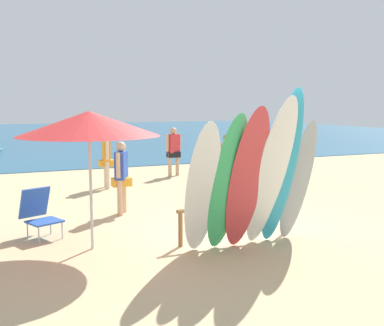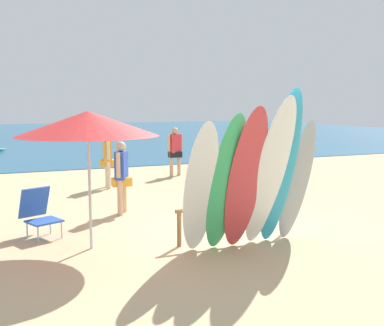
{
  "view_description": "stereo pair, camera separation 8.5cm",
  "coord_description": "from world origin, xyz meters",
  "views": [
    {
      "loc": [
        -3.53,
        -6.49,
        2.22
      ],
      "look_at": [
        0.0,
        1.83,
        1.06
      ],
      "focal_mm": 42.79,
      "sensor_mm": 36.0,
      "label": 1
    },
    {
      "loc": [
        -3.45,
        -6.52,
        2.22
      ],
      "look_at": [
        0.0,
        1.83,
        1.06
      ],
      "focal_mm": 42.79,
      "sensor_mm": 36.0,
      "label": 2
    }
  ],
  "objects": [
    {
      "name": "ocean_water",
      "position": [
        0.0,
        29.25,
        0.01
      ],
      "size": [
        60.0,
        40.0,
        0.02
      ],
      "primitive_type": "cube",
      "color": "#235B7F",
      "rests_on": "ground"
    },
    {
      "name": "beachgoer_photographing",
      "position": [
        -0.92,
        5.52,
        0.86
      ],
      "size": [
        0.39,
        0.57,
        1.5
      ],
      "rotation": [
        0.0,
        0.0,
        1.47
      ],
      "color": "beige",
      "rests_on": "ground"
    },
    {
      "name": "beachgoer_by_water",
      "position": [
        -1.28,
        2.49,
        0.85
      ],
      "size": [
        0.39,
        0.5,
        1.48
      ],
      "rotation": [
        0.0,
        0.0,
        1.07
      ],
      "color": "tan",
      "rests_on": "ground"
    },
    {
      "name": "beachgoer_midbeach",
      "position": [
        1.39,
        3.01,
        0.89
      ],
      "size": [
        0.48,
        0.4,
        1.54
      ],
      "rotation": [
        0.0,
        0.0,
        0.68
      ],
      "color": "#9E704C",
      "rests_on": "ground"
    },
    {
      "name": "surfboard_red_2",
      "position": [
        -0.18,
        -0.67,
        1.11
      ],
      "size": [
        0.58,
        0.86,
        2.22
      ],
      "primitive_type": "ellipsoid",
      "rotation": [
        0.35,
        0.0,
        -0.02
      ],
      "color": "#D13D42",
      "rests_on": "ground"
    },
    {
      "name": "surfboard_green_1",
      "position": [
        -0.47,
        -0.6,
        1.06
      ],
      "size": [
        0.59,
        0.82,
        2.12
      ],
      "primitive_type": "ellipsoid",
      "rotation": [
        0.33,
        0.0,
        0.08
      ],
      "color": "#38B266",
      "rests_on": "ground"
    },
    {
      "name": "surfboard_teal_4",
      "position": [
        0.44,
        -0.65,
        1.24
      ],
      "size": [
        0.56,
        0.96,
        2.48
      ],
      "primitive_type": "ellipsoid",
      "rotation": [
        0.33,
        0.0,
        -0.08
      ],
      "color": "#289EC6",
      "rests_on": "ground"
    },
    {
      "name": "surfboard_white_3",
      "position": [
        0.23,
        -0.68,
        1.18
      ],
      "size": [
        0.64,
        1.05,
        2.37
      ],
      "primitive_type": "ellipsoid",
      "rotation": [
        0.38,
        0.0,
        0.07
      ],
      "color": "white",
      "rests_on": "ground"
    },
    {
      "name": "beachgoer_strolling",
      "position": [
        1.47,
        6.77,
        0.87
      ],
      "size": [
        0.55,
        0.31,
        1.51
      ],
      "rotation": [
        0.0,
        0.0,
        3.48
      ],
      "color": "tan",
      "rests_on": "ground"
    },
    {
      "name": "surfboard_white_0",
      "position": [
        -0.86,
        -0.57,
        1.01
      ],
      "size": [
        0.56,
        0.8,
        2.01
      ],
      "primitive_type": "ellipsoid",
      "rotation": [
        0.34,
        0.0,
        -0.08
      ],
      "color": "white",
      "rests_on": "ground"
    },
    {
      "name": "surfboard_rack",
      "position": [
        0.0,
        0.0,
        0.45
      ],
      "size": [
        2.07,
        0.07,
        0.6
      ],
      "color": "brown",
      "rests_on": "ground"
    },
    {
      "name": "surfboard_grey_5",
      "position": [
        0.84,
        -0.53,
        1.0
      ],
      "size": [
        0.52,
        0.7,
        2.0
      ],
      "primitive_type": "ellipsoid",
      "rotation": [
        0.3,
        0.0,
        0.07
      ],
      "color": "#999EA3",
      "rests_on": "ground"
    },
    {
      "name": "ground",
      "position": [
        0.0,
        14.0,
        0.0
      ],
      "size": [
        60.0,
        60.0,
        0.0
      ],
      "primitive_type": "plane",
      "color": "tan"
    },
    {
      "name": "beach_umbrella",
      "position": [
        -2.27,
        0.43,
        1.94
      ],
      "size": [
        2.14,
        2.14,
        2.13
      ],
      "color": "silver",
      "rests_on": "ground"
    },
    {
      "name": "beach_chair_red",
      "position": [
        -2.96,
        1.42,
        0.43
      ],
      "size": [
        0.72,
        0.8,
        0.83
      ],
      "rotation": [
        0.0,
        0.0,
        0.41
      ],
      "color": "#B7B7BC",
      "rests_on": "ground"
    }
  ]
}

